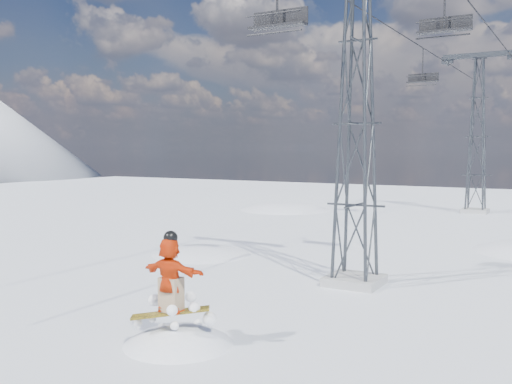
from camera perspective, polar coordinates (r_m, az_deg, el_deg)
ground at (r=13.60m, az=-5.70°, el=-15.73°), size 120.00×120.00×0.00m
snow_terrain at (r=36.77m, az=8.49°, el=-18.47°), size 39.00×37.00×22.00m
lift_tower_near at (r=19.55m, az=10.02°, el=6.66°), size 5.20×1.80×11.43m
lift_tower_far at (r=43.88m, az=21.25°, el=5.14°), size 5.20×1.80×11.43m
haul_cables at (r=31.21m, az=17.64°, el=15.61°), size 4.46×51.00×0.06m
lift_chair_near at (r=19.50m, az=2.22°, el=16.81°), size 2.00×0.57×2.48m
lift_chair_mid at (r=22.07m, az=18.33°, el=15.52°), size 1.85×0.53×2.30m
lift_chair_far at (r=37.51m, az=16.33°, el=10.83°), size 1.88×0.54×2.33m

